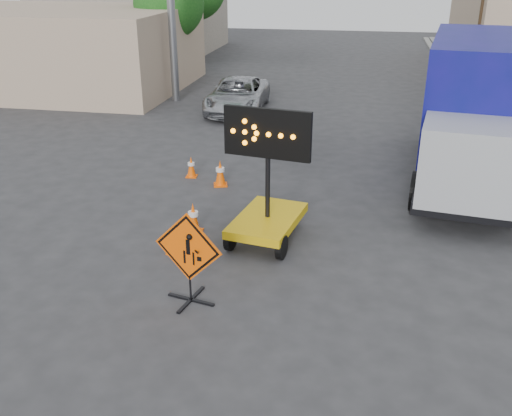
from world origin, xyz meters
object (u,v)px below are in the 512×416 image
(pickup_truck, at_px, (237,95))
(box_truck, at_px, (472,118))
(arrow_board, at_px, (267,212))
(construction_sign, at_px, (189,256))

(pickup_truck, xyz_separation_m, box_truck, (8.79, -7.07, 1.18))
(arrow_board, distance_m, box_truck, 7.59)
(arrow_board, xyz_separation_m, pickup_truck, (-3.55, 12.42, 0.00))
(construction_sign, bearing_deg, arrow_board, 83.36)
(arrow_board, bearing_deg, box_truck, 55.20)
(construction_sign, relative_size, pickup_truck, 0.37)
(pickup_truck, height_order, box_truck, box_truck)
(arrow_board, xyz_separation_m, box_truck, (5.24, 5.35, 1.18))
(box_truck, bearing_deg, construction_sign, -119.28)
(pickup_truck, bearing_deg, box_truck, -41.78)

